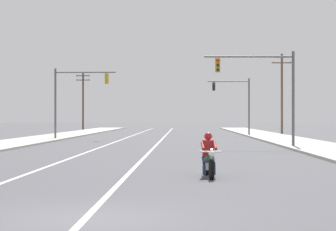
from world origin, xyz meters
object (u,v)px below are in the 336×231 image
at_px(traffic_signal_mid_right, 237,98).
at_px(utility_pole_right_far, 282,91).
at_px(utility_pole_left_far, 83,99).
at_px(traffic_signal_near_left, 73,92).
at_px(motorcycle_with_rider, 209,159).
at_px(traffic_signal_near_right, 267,83).

relative_size(traffic_signal_mid_right, utility_pole_right_far, 0.67).
height_order(traffic_signal_mid_right, utility_pole_right_far, utility_pole_right_far).
bearing_deg(utility_pole_left_far, traffic_signal_near_left, -81.87).
height_order(motorcycle_with_rider, traffic_signal_near_left, traffic_signal_near_left).
bearing_deg(traffic_signal_mid_right, motorcycle_with_rider, -96.17).
distance_m(traffic_signal_mid_right, utility_pole_left_far, 33.07).
relative_size(motorcycle_with_rider, utility_pole_left_far, 0.25).
bearing_deg(traffic_signal_near_left, utility_pole_right_far, 41.05).
distance_m(traffic_signal_near_right, utility_pole_left_far, 56.54).
bearing_deg(utility_pole_left_far, utility_pole_right_far, -38.32).
bearing_deg(traffic_signal_near_left, utility_pole_left_far, 98.13).
distance_m(motorcycle_with_rider, utility_pole_right_far, 52.25).
bearing_deg(traffic_signal_near_right, traffic_signal_mid_right, 88.98).
relative_size(motorcycle_with_rider, traffic_signal_near_right, 0.35).
relative_size(motorcycle_with_rider, utility_pole_right_far, 0.24).
relative_size(traffic_signal_near_left, traffic_signal_mid_right, 1.00).
distance_m(traffic_signal_near_left, utility_pole_right_far, 27.86).
xyz_separation_m(motorcycle_with_rider, traffic_signal_near_left, (-10.40, 32.69, 3.54)).
bearing_deg(traffic_signal_near_right, utility_pole_right_far, 79.16).
xyz_separation_m(traffic_signal_near_right, utility_pole_right_far, (6.06, 31.63, 0.87)).
height_order(traffic_signal_near_left, utility_pole_right_far, utility_pole_right_far).
bearing_deg(traffic_signal_near_right, motorcycle_with_rider, -103.21).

